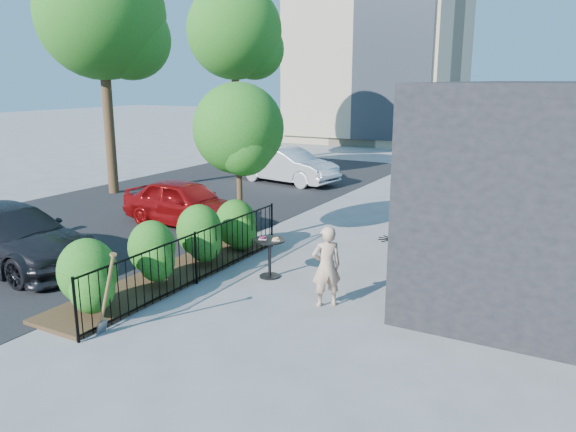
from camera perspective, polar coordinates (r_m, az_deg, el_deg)
The scene contains 14 objects.
ground at distance 10.84m, azimuth -2.92°, elevation -8.24°, with size 120.00×120.00×0.00m, color gray.
fence at distance 11.47m, azimuth -9.35°, elevation -4.18°, with size 0.05×6.05×1.10m.
planting_bed at distance 12.07m, azimuth -11.88°, elevation -6.00°, with size 1.30×6.00×0.08m, color #382616.
shrubs at distance 11.87m, azimuth -11.35°, elevation -2.95°, with size 1.10×5.60×1.24m.
patio_tree at distance 13.64m, azimuth -4.93°, elevation 8.27°, with size 2.20×2.20×3.94m.
street at distance 17.36m, azimuth -17.45°, elevation -0.38°, with size 9.00×30.00×0.01m, color black.
street_tree_near at distance 21.13m, azimuth -18.39°, elevation 18.15°, with size 4.40×4.40×8.28m.
street_tree_far at distance 27.24m, azimuth -5.41°, elevation 17.62°, with size 4.40×4.40×8.28m.
cafe_table at distance 11.71m, azimuth -1.89°, elevation -3.59°, with size 0.65×0.65×0.87m.
woman at distance 10.23m, azimuth 3.93°, elevation -5.13°, with size 0.55×0.36×1.51m, color tan.
shovel at distance 9.50m, azimuth -18.02°, elevation -7.97°, with size 0.51×0.19×1.48m.
car_red at distance 16.09m, azimuth -10.41°, elevation 1.33°, with size 1.55×3.86×1.32m, color maroon.
car_silver at distance 22.44m, azimuth -0.08°, elevation 5.17°, with size 1.49×4.28×1.41m, color #BABABF.
car_darkgrey at distance 13.81m, azimuth -26.26°, elevation -1.88°, with size 1.89×4.64×1.35m, color black.
Camera 1 is at (5.36, -8.51, 4.06)m, focal length 35.00 mm.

